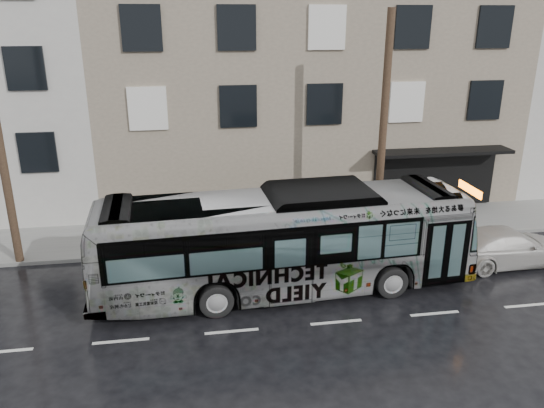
{
  "coord_description": "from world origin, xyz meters",
  "views": [
    {
      "loc": [
        -0.94,
        -16.08,
        8.83
      ],
      "look_at": [
        2.01,
        2.5,
        2.16
      ],
      "focal_mm": 35.0,
      "sensor_mm": 36.0,
      "label": 1
    }
  ],
  "objects_px": {
    "sign_post": "(403,209)",
    "bus": "(284,241)",
    "utility_pole_front": "(383,131)",
    "white_sedan": "(506,246)",
    "utility_pole_rear": "(0,144)"
  },
  "relations": [
    {
      "from": "utility_pole_rear",
      "to": "bus",
      "type": "xyz_separation_m",
      "value": [
        9.5,
        -3.44,
        -2.88
      ]
    },
    {
      "from": "utility_pole_rear",
      "to": "white_sedan",
      "type": "bearing_deg",
      "value": -8.82
    },
    {
      "from": "utility_pole_rear",
      "to": "bus",
      "type": "height_order",
      "value": "utility_pole_rear"
    },
    {
      "from": "utility_pole_front",
      "to": "white_sedan",
      "type": "relative_size",
      "value": 1.87
    },
    {
      "from": "utility_pole_rear",
      "to": "white_sedan",
      "type": "height_order",
      "value": "utility_pole_rear"
    },
    {
      "from": "bus",
      "to": "white_sedan",
      "type": "bearing_deg",
      "value": -88.89
    },
    {
      "from": "bus",
      "to": "white_sedan",
      "type": "relative_size",
      "value": 2.63
    },
    {
      "from": "white_sedan",
      "to": "utility_pole_rear",
      "type": "bearing_deg",
      "value": 78.19
    },
    {
      "from": "utility_pole_front",
      "to": "white_sedan",
      "type": "xyz_separation_m",
      "value": [
        4.09,
        -2.81,
        -3.95
      ]
    },
    {
      "from": "bus",
      "to": "white_sedan",
      "type": "xyz_separation_m",
      "value": [
        8.6,
        0.63,
        -1.07
      ]
    },
    {
      "from": "sign_post",
      "to": "white_sedan",
      "type": "relative_size",
      "value": 0.5
    },
    {
      "from": "white_sedan",
      "to": "sign_post",
      "type": "bearing_deg",
      "value": 43.84
    },
    {
      "from": "sign_post",
      "to": "bus",
      "type": "relative_size",
      "value": 0.19
    },
    {
      "from": "utility_pole_front",
      "to": "bus",
      "type": "distance_m",
      "value": 6.36
    },
    {
      "from": "sign_post",
      "to": "bus",
      "type": "xyz_separation_m",
      "value": [
        -5.6,
        -3.44,
        0.42
      ]
    }
  ]
}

